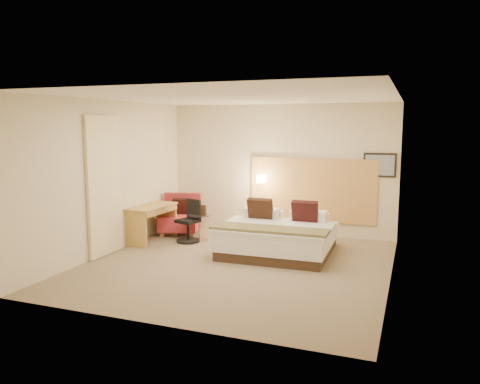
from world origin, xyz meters
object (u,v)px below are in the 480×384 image
at_px(side_table, 200,226).
at_px(lounge_chair, 181,218).
at_px(desk_chair, 190,225).
at_px(desk, 153,213).
at_px(bed, 279,236).

bearing_deg(side_table, lounge_chair, 146.15).
height_order(lounge_chair, desk_chair, lounge_chair).
bearing_deg(lounge_chair, side_table, -33.85).
height_order(desk, desk_chair, desk_chair).
bearing_deg(side_table, bed, -9.63).
distance_m(bed, desk_chair, 1.86).
distance_m(lounge_chair, side_table, 0.77).
distance_m(lounge_chair, desk_chair, 0.73).
relative_size(lounge_chair, side_table, 1.70).
bearing_deg(desk_chair, side_table, 38.84).
distance_m(side_table, desk_chair, 0.20).
bearing_deg(desk, lounge_chair, 74.26).
distance_m(desk, desk_chair, 0.76).
relative_size(bed, lounge_chair, 2.11).
xyz_separation_m(lounge_chair, desk_chair, (0.48, -0.55, 0.01)).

